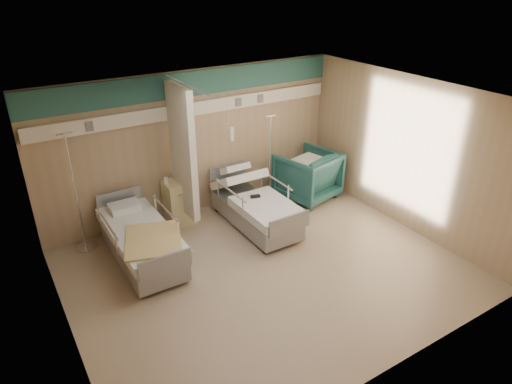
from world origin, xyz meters
TOP-DOWN VIEW (x-y plane):
  - ground at (0.00, 0.00)m, footprint 6.00×5.00m
  - room_walls at (-0.03, 0.25)m, footprint 6.04×5.04m
  - bed_right at (0.60, 1.30)m, footprint 1.00×2.16m
  - bed_left at (-1.60, 1.30)m, footprint 1.00×2.16m
  - bedside_cabinet at (-0.55, 2.20)m, footprint 0.50×0.48m
  - visitor_armchair at (2.17, 1.75)m, footprint 1.31×1.33m
  - waffle_blanket at (2.14, 1.70)m, footprint 0.69×0.64m
  - iv_stand_right at (1.43, 2.08)m, footprint 0.33×0.33m
  - iv_stand_left at (-2.32, 2.23)m, footprint 0.38×0.38m
  - call_remote at (0.57, 1.26)m, footprint 0.20×0.12m
  - tan_blanket at (-1.55, 0.84)m, footprint 1.13×1.27m
  - toiletry_bag at (-0.42, 2.27)m, footprint 0.23×0.16m
  - white_cup at (-0.74, 2.25)m, footprint 0.09×0.09m

SIDE VIEW (x-z plane):
  - ground at x=0.00m, z-range 0.00..0.00m
  - bed_right at x=0.60m, z-range 0.00..0.63m
  - bed_left at x=-1.60m, z-range 0.00..0.63m
  - iv_stand_right at x=1.43m, z-range -0.54..1.30m
  - bedside_cabinet at x=-0.55m, z-range 0.00..0.85m
  - iv_stand_left at x=-2.32m, z-range -0.63..1.50m
  - visitor_armchair at x=2.17m, z-range 0.00..1.02m
  - tan_blanket at x=-1.55m, z-range 0.63..0.67m
  - call_remote at x=0.57m, z-range 0.63..0.67m
  - toiletry_bag at x=-0.42m, z-range 0.85..0.97m
  - white_cup at x=-0.74m, z-range 0.85..0.97m
  - waffle_blanket at x=2.14m, z-range 1.02..1.09m
  - room_walls at x=-0.03m, z-range 0.45..3.27m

